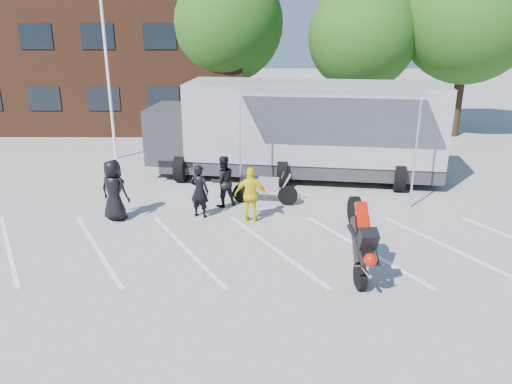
{
  "coord_description": "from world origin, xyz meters",
  "views": [
    {
      "loc": [
        -0.23,
        -11.21,
        5.93
      ],
      "look_at": [
        -0.28,
        1.88,
        1.3
      ],
      "focal_mm": 35.0,
      "sensor_mm": 36.0,
      "label": 1
    }
  ],
  "objects_px": {
    "tree_left": "(224,23)",
    "spectator_leather_a": "(114,190)",
    "tree_right": "(469,17)",
    "parked_motorcycle": "(265,203)",
    "stunt_bike_rider": "(352,273)",
    "transporter_truck": "(298,177)",
    "spectator_leather_b": "(199,191)",
    "spectator_hivis": "(251,195)",
    "flagpole": "(111,39)",
    "tree_mid": "(362,37)",
    "spectator_leather_c": "(223,181)"
  },
  "relations": [
    {
      "from": "spectator_leather_c",
      "to": "tree_right",
      "type": "bearing_deg",
      "value": -161.5
    },
    {
      "from": "tree_left",
      "to": "tree_right",
      "type": "bearing_deg",
      "value": -7.13
    },
    {
      "from": "flagpole",
      "to": "transporter_truck",
      "type": "xyz_separation_m",
      "value": [
        7.59,
        -2.72,
        -5.05
      ]
    },
    {
      "from": "parked_motorcycle",
      "to": "transporter_truck",
      "type": "bearing_deg",
      "value": -15.63
    },
    {
      "from": "tree_mid",
      "to": "flagpole",
      "type": "bearing_deg",
      "value": -156.03
    },
    {
      "from": "tree_right",
      "to": "spectator_leather_b",
      "type": "relative_size",
      "value": 5.42
    },
    {
      "from": "flagpole",
      "to": "spectator_hivis",
      "type": "distance_m",
      "value": 10.1
    },
    {
      "from": "tree_left",
      "to": "spectator_leather_c",
      "type": "xyz_separation_m",
      "value": [
        0.63,
        -11.81,
        -4.72
      ]
    },
    {
      "from": "parked_motorcycle",
      "to": "spectator_hivis",
      "type": "height_order",
      "value": "spectator_hivis"
    },
    {
      "from": "transporter_truck",
      "to": "spectator_hivis",
      "type": "height_order",
      "value": "transporter_truck"
    },
    {
      "from": "tree_right",
      "to": "parked_motorcycle",
      "type": "xyz_separation_m",
      "value": [
        -9.99,
        -10.1,
        -5.88
      ]
    },
    {
      "from": "spectator_leather_a",
      "to": "spectator_leather_b",
      "type": "relative_size",
      "value": 1.12
    },
    {
      "from": "transporter_truck",
      "to": "spectator_hivis",
      "type": "xyz_separation_m",
      "value": [
        -1.78,
        -4.39,
        0.85
      ]
    },
    {
      "from": "tree_left",
      "to": "parked_motorcycle",
      "type": "height_order",
      "value": "tree_left"
    },
    {
      "from": "tree_mid",
      "to": "spectator_leather_b",
      "type": "distance_m",
      "value": 14.29
    },
    {
      "from": "spectator_leather_a",
      "to": "spectator_leather_c",
      "type": "xyz_separation_m",
      "value": [
        3.22,
        1.17,
        -0.1
      ]
    },
    {
      "from": "tree_mid",
      "to": "spectator_leather_a",
      "type": "relative_size",
      "value": 4.06
    },
    {
      "from": "spectator_leather_a",
      "to": "stunt_bike_rider",
      "type": "bearing_deg",
      "value": 175.11
    },
    {
      "from": "parked_motorcycle",
      "to": "spectator_hivis",
      "type": "bearing_deg",
      "value": 173.05
    },
    {
      "from": "tree_right",
      "to": "parked_motorcycle",
      "type": "distance_m",
      "value": 15.38
    },
    {
      "from": "transporter_truck",
      "to": "spectator_hivis",
      "type": "relative_size",
      "value": 6.69
    },
    {
      "from": "tree_mid",
      "to": "stunt_bike_rider",
      "type": "xyz_separation_m",
      "value": [
        -2.94,
        -15.4,
        -4.94
      ]
    },
    {
      "from": "stunt_bike_rider",
      "to": "tree_left",
      "type": "bearing_deg",
      "value": 99.17
    },
    {
      "from": "tree_right",
      "to": "spectator_leather_a",
      "type": "height_order",
      "value": "tree_right"
    },
    {
      "from": "parked_motorcycle",
      "to": "stunt_bike_rider",
      "type": "bearing_deg",
      "value": -147.54
    },
    {
      "from": "tree_right",
      "to": "spectator_leather_b",
      "type": "bearing_deg",
      "value": -136.94
    },
    {
      "from": "transporter_truck",
      "to": "spectator_leather_a",
      "type": "relative_size",
      "value": 6.04
    },
    {
      "from": "transporter_truck",
      "to": "spectator_leather_b",
      "type": "xyz_separation_m",
      "value": [
        -3.38,
        -4.02,
        0.84
      ]
    },
    {
      "from": "flagpole",
      "to": "tree_mid",
      "type": "height_order",
      "value": "flagpole"
    },
    {
      "from": "tree_mid",
      "to": "parked_motorcycle",
      "type": "relative_size",
      "value": 3.45
    },
    {
      "from": "spectator_leather_a",
      "to": "spectator_leather_b",
      "type": "xyz_separation_m",
      "value": [
        2.56,
        0.24,
        -0.1
      ]
    },
    {
      "from": "tree_right",
      "to": "spectator_leather_a",
      "type": "distance_m",
      "value": 19.21
    },
    {
      "from": "spectator_leather_b",
      "to": "spectator_hivis",
      "type": "height_order",
      "value": "spectator_hivis"
    },
    {
      "from": "spectator_leather_c",
      "to": "spectator_hivis",
      "type": "xyz_separation_m",
      "value": [
        0.93,
        -1.3,
        0.0
      ]
    },
    {
      "from": "spectator_leather_b",
      "to": "flagpole",
      "type": "bearing_deg",
      "value": -37.38
    },
    {
      "from": "spectator_leather_b",
      "to": "spectator_leather_a",
      "type": "bearing_deg",
      "value": 25.93
    },
    {
      "from": "transporter_truck",
      "to": "stunt_bike_rider",
      "type": "bearing_deg",
      "value": -76.97
    },
    {
      "from": "spectator_hivis",
      "to": "spectator_leather_c",
      "type": "bearing_deg",
      "value": -47.13
    },
    {
      "from": "stunt_bike_rider",
      "to": "parked_motorcycle",
      "type": "bearing_deg",
      "value": 108.42
    },
    {
      "from": "tree_left",
      "to": "spectator_leather_a",
      "type": "distance_m",
      "value": 14.02
    },
    {
      "from": "spectator_leather_b",
      "to": "spectator_leather_c",
      "type": "bearing_deg",
      "value": -104.85
    },
    {
      "from": "tree_left",
      "to": "stunt_bike_rider",
      "type": "bearing_deg",
      "value": -76.09
    },
    {
      "from": "transporter_truck",
      "to": "parked_motorcycle",
      "type": "height_order",
      "value": "transporter_truck"
    },
    {
      "from": "tree_right",
      "to": "parked_motorcycle",
      "type": "height_order",
      "value": "tree_right"
    },
    {
      "from": "flagpole",
      "to": "transporter_truck",
      "type": "height_order",
      "value": "flagpole"
    },
    {
      "from": "tree_right",
      "to": "transporter_truck",
      "type": "distance_m",
      "value": 12.72
    },
    {
      "from": "stunt_bike_rider",
      "to": "spectator_leather_b",
      "type": "height_order",
      "value": "spectator_leather_b"
    },
    {
      "from": "spectator_leather_b",
      "to": "spectator_leather_c",
      "type": "distance_m",
      "value": 1.15
    },
    {
      "from": "parked_motorcycle",
      "to": "spectator_leather_b",
      "type": "bearing_deg",
      "value": 128.61
    },
    {
      "from": "parked_motorcycle",
      "to": "spectator_leather_a",
      "type": "xyz_separation_m",
      "value": [
        -4.6,
        -1.38,
        0.95
      ]
    }
  ]
}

